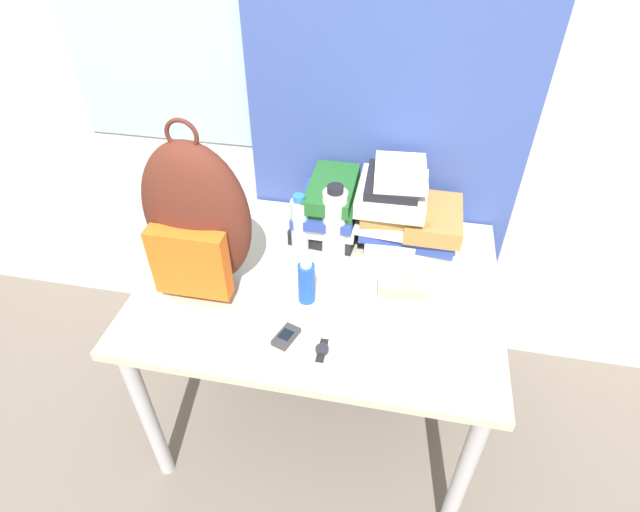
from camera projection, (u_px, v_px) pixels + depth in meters
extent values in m
plane|color=#665B51|center=(297.00, 510.00, 1.71)|extent=(12.00, 12.00, 0.00)
cube|color=beige|center=(350.00, 52.00, 1.59)|extent=(6.00, 0.05, 2.50)
cube|color=#9EBCD1|center=(213.00, 30.00, 1.61)|extent=(1.10, 0.01, 0.80)
cube|color=#384C93|center=(392.00, 60.00, 1.53)|extent=(0.94, 0.04, 2.50)
cube|color=#B7B299|center=(320.00, 284.00, 1.58)|extent=(1.11, 0.82, 0.03)
cylinder|color=#B2B2B7|center=(148.00, 416.00, 1.61)|extent=(0.05, 0.05, 0.67)
cylinder|color=#B2B2B7|center=(463.00, 474.00, 1.46)|extent=(0.05, 0.05, 0.67)
cylinder|color=#B2B2B7|center=(223.00, 274.00, 2.15)|extent=(0.05, 0.05, 0.67)
cylinder|color=#B2B2B7|center=(459.00, 306.00, 2.00)|extent=(0.05, 0.05, 0.67)
ellipsoid|color=#512319|center=(197.00, 217.00, 1.43)|extent=(0.32, 0.16, 0.48)
cube|color=#E05B19|center=(190.00, 263.00, 1.42)|extent=(0.22, 0.05, 0.21)
torus|color=#512319|center=(182.00, 135.00, 1.26)|extent=(0.09, 0.01, 0.09)
cube|color=black|center=(329.00, 224.00, 1.76)|extent=(0.24, 0.26, 0.06)
cube|color=silver|center=(329.00, 215.00, 1.71)|extent=(0.21, 0.25, 0.04)
cube|color=navy|center=(327.00, 205.00, 1.69)|extent=(0.20, 0.28, 0.03)
cube|color=#1E5623|center=(334.00, 197.00, 1.67)|extent=(0.17, 0.26, 0.03)
cube|color=#1E5623|center=(332.00, 188.00, 1.65)|extent=(0.15, 0.28, 0.05)
cube|color=silver|center=(390.00, 231.00, 1.72)|extent=(0.18, 0.26, 0.06)
cube|color=navy|center=(389.00, 223.00, 1.69)|extent=(0.20, 0.22, 0.03)
cube|color=silver|center=(391.00, 214.00, 1.67)|extent=(0.22, 0.26, 0.04)
cube|color=olive|center=(394.00, 205.00, 1.65)|extent=(0.24, 0.25, 0.04)
cube|color=silver|center=(392.00, 193.00, 1.61)|extent=(0.22, 0.26, 0.05)
cube|color=black|center=(392.00, 181.00, 1.59)|extent=(0.17, 0.22, 0.03)
cube|color=silver|center=(401.00, 173.00, 1.57)|extent=(0.18, 0.24, 0.03)
cube|color=silver|center=(433.00, 241.00, 1.70)|extent=(0.17, 0.22, 0.03)
cube|color=navy|center=(430.00, 228.00, 1.69)|extent=(0.19, 0.26, 0.05)
cube|color=olive|center=(434.00, 218.00, 1.64)|extent=(0.18, 0.25, 0.06)
cylinder|color=silver|center=(300.00, 227.00, 1.62)|extent=(0.06, 0.06, 0.20)
cylinder|color=#286BB7|center=(299.00, 198.00, 1.55)|extent=(0.04, 0.04, 0.02)
cylinder|color=white|center=(335.00, 224.00, 1.60)|extent=(0.08, 0.08, 0.24)
cylinder|color=black|center=(335.00, 189.00, 1.52)|extent=(0.05, 0.05, 0.02)
cylinder|color=blue|center=(306.00, 283.00, 1.46)|extent=(0.05, 0.05, 0.13)
cylinder|color=white|center=(306.00, 263.00, 1.41)|extent=(0.03, 0.03, 0.02)
cube|color=#2D2D33|center=(286.00, 337.00, 1.38)|extent=(0.07, 0.09, 0.02)
cube|color=black|center=(286.00, 335.00, 1.38)|extent=(0.04, 0.05, 0.00)
cube|color=gray|center=(402.00, 289.00, 1.51)|extent=(0.15, 0.07, 0.04)
cube|color=black|center=(322.00, 350.00, 1.35)|extent=(0.02, 0.08, 0.00)
cylinder|color=#232328|center=(322.00, 349.00, 1.35)|extent=(0.04, 0.04, 0.01)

